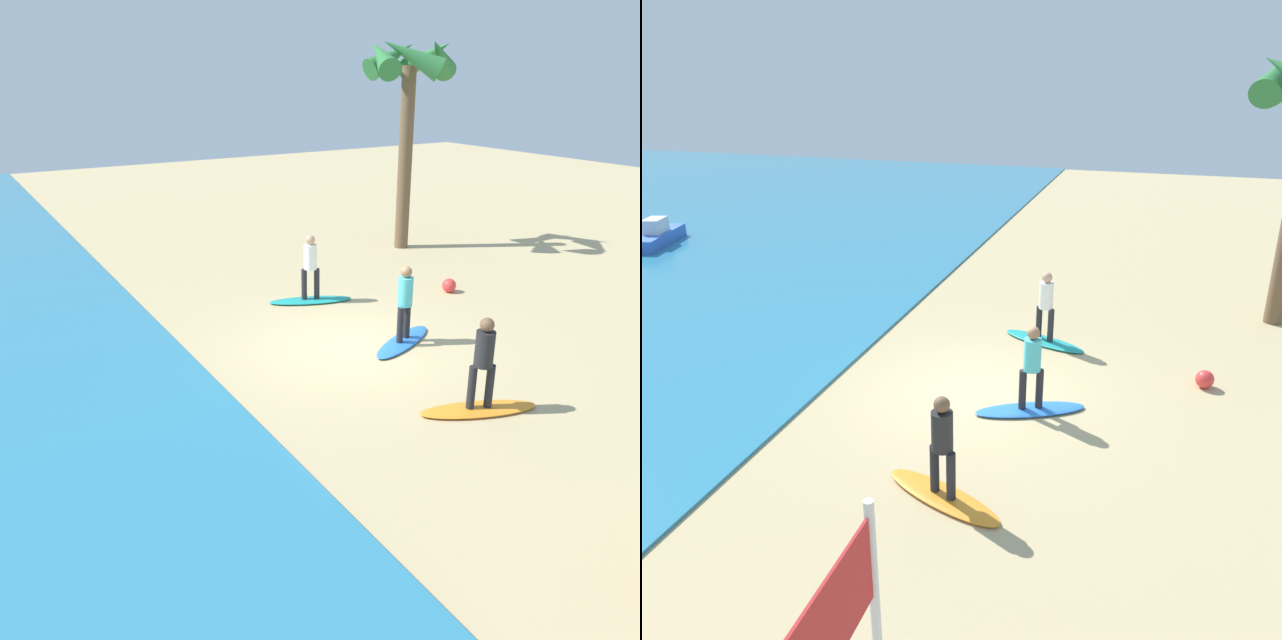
% 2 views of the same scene
% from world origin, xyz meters
% --- Properties ---
extents(ground_plane, '(60.00, 60.00, 0.00)m').
position_xyz_m(ground_plane, '(0.00, 0.00, 0.00)').
color(ground_plane, tan).
extents(surfboard_orange, '(1.30, 2.16, 0.09)m').
position_xyz_m(surfboard_orange, '(-3.41, -0.42, 0.04)').
color(surfboard_orange, orange).
rests_on(surfboard_orange, ground).
extents(surfer_orange, '(0.32, 0.44, 1.64)m').
position_xyz_m(surfer_orange, '(-3.41, -0.42, 1.04)').
color(surfer_orange, '#232328').
rests_on(surfer_orange, surfboard_orange).
extents(surfboard_blue, '(1.39, 2.14, 0.09)m').
position_xyz_m(surfboard_blue, '(-0.44, -1.13, 0.04)').
color(surfboard_blue, blue).
rests_on(surfboard_blue, ground).
extents(surfer_blue, '(0.32, 0.43, 1.64)m').
position_xyz_m(surfer_blue, '(-0.44, -1.13, 1.04)').
color(surfer_blue, '#232328').
rests_on(surfer_blue, surfboard_blue).
extents(surfboard_teal, '(1.30, 2.16, 0.09)m').
position_xyz_m(surfboard_teal, '(2.83, -0.78, 0.04)').
color(surfboard_teal, teal).
rests_on(surfboard_teal, ground).
extents(surfer_teal, '(0.32, 0.44, 1.64)m').
position_xyz_m(surfer_teal, '(2.83, -0.78, 1.04)').
color(surfer_teal, '#232328').
rests_on(surfer_teal, surfboard_teal).
extents(beach_ball, '(0.37, 0.37, 0.37)m').
position_xyz_m(beach_ball, '(1.57, -4.29, 0.18)').
color(beach_ball, '#E53838').
rests_on(beach_ball, ground).
extents(boat_blue, '(2.94, 1.66, 0.94)m').
position_xyz_m(boat_blue, '(7.31, 14.14, 0.37)').
color(boat_blue, blue).
rests_on(boat_blue, ocean).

